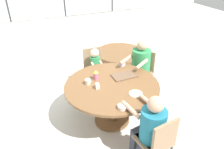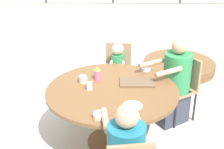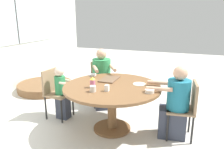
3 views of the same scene
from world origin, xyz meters
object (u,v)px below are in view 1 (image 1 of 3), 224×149
object	(u,v)px
sippy_cup	(96,75)
bowl_white_shallow	(122,64)
chair_for_man_blue_shirt	(159,140)
folded_table_stack	(121,55)
bowl_cereal	(122,107)
milk_carton_small	(97,86)
chair_for_woman_green_shirt	(143,68)
coffee_mug	(88,82)
chair_for_toddler	(94,65)
person_man_blue_shirt	(150,134)
person_woman_green_shirt	(139,72)
person_toddler	(96,72)

from	to	relation	value
sippy_cup	bowl_white_shallow	distance (m)	0.67
chair_for_man_blue_shirt	folded_table_stack	world-z (taller)	chair_for_man_blue_shirt
bowl_white_shallow	bowl_cereal	xyz separation A→B (m)	(-0.55, -1.13, 0.01)
sippy_cup	bowl_cereal	bearing A→B (deg)	-85.71
sippy_cup	milk_carton_small	distance (m)	0.27
chair_for_woman_green_shirt	coffee_mug	xyz separation A→B (m)	(-1.30, -0.44, 0.26)
bowl_white_shallow	folded_table_stack	size ratio (longest dim) A/B	0.09
chair_for_toddler	sippy_cup	size ratio (longest dim) A/B	5.22
person_man_blue_shirt	coffee_mug	distance (m)	1.24
milk_carton_small	folded_table_stack	world-z (taller)	milk_carton_small
coffee_mug	folded_table_stack	distance (m)	2.66
person_woman_green_shirt	person_toddler	distance (m)	0.87
chair_for_toddler	bowl_cereal	xyz separation A→B (m)	(-0.20, -1.72, 0.24)
bowl_cereal	folded_table_stack	bearing A→B (deg)	64.40
person_toddler	milk_carton_small	bearing A→B (deg)	75.99
chair_for_woman_green_shirt	sippy_cup	world-z (taller)	sippy_cup
person_man_blue_shirt	coffee_mug	xyz separation A→B (m)	(-0.47, 1.11, 0.29)
bowl_white_shallow	bowl_cereal	size ratio (longest dim) A/B	0.93
chair_for_woman_green_shirt	coffee_mug	bearing A→B (deg)	76.48
person_man_blue_shirt	coffee_mug	bearing A→B (deg)	105.43
chair_for_man_blue_shirt	bowl_cereal	size ratio (longest dim) A/B	6.65
person_man_blue_shirt	coffee_mug	size ratio (longest dim) A/B	11.60
person_woman_green_shirt	bowl_cereal	world-z (taller)	person_woman_green_shirt
coffee_mug	folded_table_stack	xyz separation A→B (m)	(1.57, 2.03, -0.69)
person_man_blue_shirt	coffee_mug	world-z (taller)	person_man_blue_shirt
chair_for_toddler	milk_carton_small	distance (m)	1.21
chair_for_woman_green_shirt	sippy_cup	bearing A→B (deg)	75.20
sippy_cup	folded_table_stack	world-z (taller)	sippy_cup
coffee_mug	chair_for_man_blue_shirt	bearing A→B (deg)	-69.07
coffee_mug	folded_table_stack	size ratio (longest dim) A/B	0.07
person_man_blue_shirt	person_toddler	distance (m)	1.92
chair_for_woman_green_shirt	coffee_mug	size ratio (longest dim) A/B	9.20
chair_for_toddler	bowl_white_shallow	world-z (taller)	chair_for_toddler
chair_for_woman_green_shirt	chair_for_toddler	bearing A→B (deg)	26.79
person_woman_green_shirt	folded_table_stack	world-z (taller)	person_woman_green_shirt
person_woman_green_shirt	folded_table_stack	bearing A→B (deg)	-46.08
coffee_mug	bowl_cereal	bearing A→B (deg)	-73.29
person_toddler	bowl_white_shallow	xyz separation A→B (m)	(0.36, -0.44, 0.30)
chair_for_toddler	person_toddler	distance (m)	0.17
bowl_white_shallow	folded_table_stack	bearing A→B (deg)	64.51
chair_for_man_blue_shirt	bowl_white_shallow	size ratio (longest dim) A/B	7.16
chair_for_toddler	person_man_blue_shirt	size ratio (longest dim) A/B	0.79
chair_for_man_blue_shirt	coffee_mug	world-z (taller)	chair_for_man_blue_shirt
chair_for_toddler	bowl_white_shallow	size ratio (longest dim) A/B	7.16
sippy_cup	chair_for_woman_green_shirt	bearing A→B (deg)	17.33
chair_for_man_blue_shirt	milk_carton_small	distance (m)	1.20
person_toddler	sippy_cup	distance (m)	0.85
chair_for_woman_green_shirt	person_toddler	world-z (taller)	person_toddler
person_woman_green_shirt	person_man_blue_shirt	distance (m)	1.61
sippy_cup	milk_carton_small	world-z (taller)	sippy_cup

